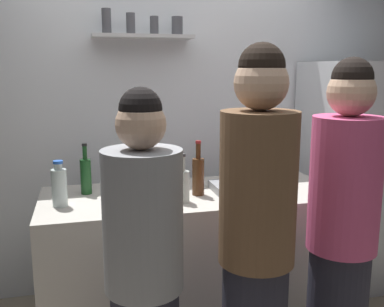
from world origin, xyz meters
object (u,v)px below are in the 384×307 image
at_px(baking_pan, 239,186).
at_px(water_bottle_plastic, 59,186).
at_px(wine_bottle_amber_glass, 198,175).
at_px(person_grey_hoodie, 144,279).
at_px(person_pink_top, 341,239).
at_px(wine_bottle_pale_glass, 183,185).
at_px(utensil_holder, 117,197).
at_px(wine_bottle_dark_glass, 268,166).
at_px(person_brown_jacket, 256,249).
at_px(wine_bottle_green_glass, 86,175).
at_px(refrigerator, 349,175).

xyz_separation_m(baking_pan, water_bottle_plastic, (-1.09, -0.06, 0.09)).
height_order(wine_bottle_amber_glass, person_grey_hoodie, person_grey_hoodie).
bearing_deg(person_pink_top, wine_bottle_pale_glass, -33.16).
bearing_deg(person_grey_hoodie, person_pink_top, -173.83).
height_order(utensil_holder, wine_bottle_dark_glass, wine_bottle_dark_glass).
distance_m(utensil_holder, wine_bottle_pale_glass, 0.38).
xyz_separation_m(wine_bottle_dark_glass, person_brown_jacket, (-0.48, -0.97, -0.14)).
relative_size(utensil_holder, person_pink_top, 0.12).
bearing_deg(utensil_holder, wine_bottle_green_glass, 118.11).
relative_size(wine_bottle_amber_glass, wine_bottle_green_glass, 1.06).
bearing_deg(utensil_holder, refrigerator, 16.24).
height_order(baking_pan, wine_bottle_amber_glass, wine_bottle_amber_glass).
xyz_separation_m(utensil_holder, person_brown_jacket, (0.56, -0.68, -0.08)).
height_order(wine_bottle_dark_glass, person_brown_jacket, person_brown_jacket).
bearing_deg(refrigerator, person_pink_top, -125.35).
bearing_deg(wine_bottle_amber_glass, wine_bottle_green_glass, 163.77).
relative_size(wine_bottle_green_glass, person_pink_top, 0.18).
xyz_separation_m(wine_bottle_pale_glass, water_bottle_plastic, (-0.69, 0.09, 0.01)).
xyz_separation_m(wine_bottle_dark_glass, person_grey_hoodie, (-0.98, -0.93, -0.24)).
relative_size(wine_bottle_dark_glass, wine_bottle_amber_glass, 0.87).
relative_size(refrigerator, person_grey_hoodie, 1.07).
bearing_deg(person_brown_jacket, wine_bottle_green_glass, -127.38).
bearing_deg(wine_bottle_pale_glass, person_pink_top, -41.62).
height_order(refrigerator, person_grey_hoodie, refrigerator).
distance_m(baking_pan, utensil_holder, 0.79).
bearing_deg(person_brown_jacket, water_bottle_plastic, -114.97).
height_order(wine_bottle_amber_glass, wine_bottle_green_glass, wine_bottle_amber_glass).
bearing_deg(wine_bottle_dark_glass, water_bottle_plastic, -171.53).
relative_size(utensil_holder, wine_bottle_dark_glass, 0.72).
relative_size(utensil_holder, person_brown_jacket, 0.12).
bearing_deg(wine_bottle_green_glass, wine_bottle_dark_glass, -0.90).
bearing_deg(baking_pan, wine_bottle_green_glass, 170.36).
xyz_separation_m(utensil_holder, person_pink_top, (1.04, -0.60, -0.12)).
height_order(refrigerator, baking_pan, refrigerator).
bearing_deg(wine_bottle_pale_glass, wine_bottle_green_glass, 149.69).
distance_m(wine_bottle_pale_glass, person_brown_jacket, 0.71).
distance_m(water_bottle_plastic, person_brown_jacket, 1.17).
relative_size(wine_bottle_pale_glass, person_grey_hoodie, 0.18).
relative_size(baking_pan, utensil_holder, 1.61).
bearing_deg(baking_pan, utensil_holder, -169.29).
bearing_deg(wine_bottle_amber_glass, person_grey_hoodie, -120.49).
bearing_deg(wine_bottle_amber_glass, baking_pan, 6.95).
xyz_separation_m(wine_bottle_green_glass, person_grey_hoodie, (0.22, -0.95, -0.25)).
xyz_separation_m(refrigerator, utensil_holder, (-1.85, -0.54, 0.12)).
distance_m(person_grey_hoodie, person_brown_jacket, 0.51).
bearing_deg(wine_bottle_green_glass, person_brown_jacket, -53.95).
bearing_deg(wine_bottle_pale_glass, wine_bottle_amber_glass, 44.02).
distance_m(utensil_holder, wine_bottle_amber_glass, 0.52).
xyz_separation_m(wine_bottle_green_glass, person_brown_jacket, (0.72, -0.99, -0.15)).
relative_size(water_bottle_plastic, person_brown_jacket, 0.14).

